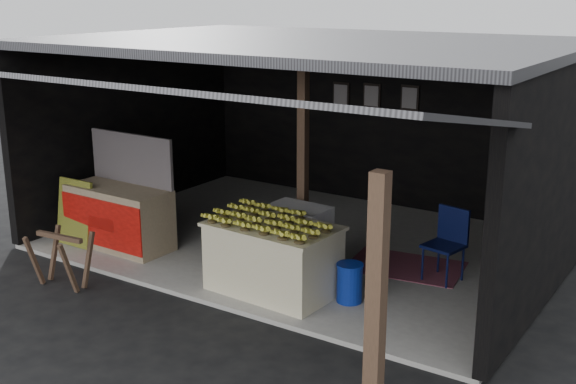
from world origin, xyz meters
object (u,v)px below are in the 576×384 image
Objects in this scene: white_crate at (298,238)px; sawhorse at (61,254)px; water_barrel at (350,284)px; plastic_chair at (448,238)px; banana_table at (273,258)px; neighbor_stall at (120,214)px.

white_crate is 1.21× the size of sawhorse.
plastic_chair is (0.70, 1.33, 0.33)m from water_barrel.
white_crate is at bearing -144.05° from plastic_chair.
banana_table is 2.79m from neighbor_stall.
water_barrel is (3.72, 0.11, -0.26)m from neighbor_stall.
banana_table is 1.83× the size of white_crate.
plastic_chair is at bearing 29.20° from sawhorse.
neighbor_stall reaches higher than water_barrel.
neighbor_stall is at bearing -178.35° from water_barrel.
neighbor_stall reaches higher than sawhorse.
plastic_chair is (4.04, 2.83, 0.17)m from sawhorse.
white_crate is at bearing 14.29° from neighbor_stall.
plastic_chair reaches higher than water_barrel.
neighbor_stall is (-2.78, 0.14, 0.05)m from banana_table.
plastic_chair is (4.42, 1.44, 0.07)m from neighbor_stall.
water_barrel is 1.54m from plastic_chair.
plastic_chair is at bearing 62.16° from water_barrel.
white_crate is 2.73m from neighbor_stall.
banana_table is at bearing -2.01° from neighbor_stall.
white_crate is 0.94× the size of plastic_chair.
neighbor_stall is 1.72× the size of plastic_chair.
neighbor_stall is at bearing -164.16° from white_crate.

